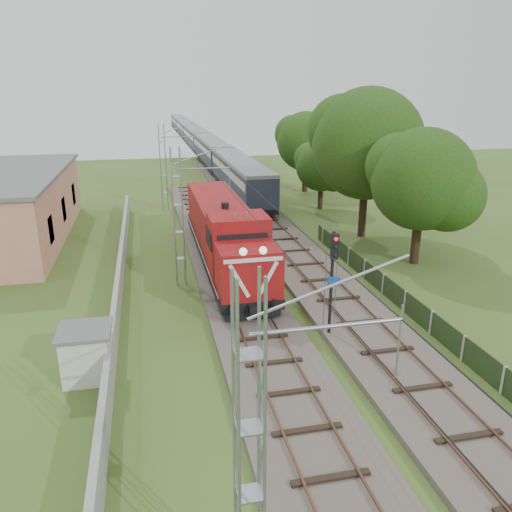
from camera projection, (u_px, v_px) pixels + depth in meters
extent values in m
plane|color=#3E5520|center=(284.00, 391.00, 19.16)|extent=(140.00, 140.00, 0.00)
cube|color=#6B6054|center=(248.00, 312.00, 25.59)|extent=(4.20, 70.00, 0.30)
cube|color=black|center=(248.00, 308.00, 25.53)|extent=(2.40, 70.00, 0.10)
cube|color=brown|center=(231.00, 308.00, 25.33)|extent=(0.08, 70.00, 0.05)
cube|color=brown|center=(264.00, 305.00, 25.68)|extent=(0.08, 70.00, 0.05)
cube|color=#6B6054|center=(277.00, 236.00, 38.65)|extent=(4.20, 80.00, 0.30)
cube|color=black|center=(277.00, 234.00, 38.59)|extent=(2.40, 80.00, 0.10)
cube|color=brown|center=(267.00, 234.00, 38.39)|extent=(0.08, 80.00, 0.05)
cube|color=brown|center=(288.00, 232.00, 38.74)|extent=(0.08, 80.00, 0.05)
cylinder|color=gray|center=(327.00, 327.00, 9.29)|extent=(3.00, 0.08, 0.08)
cylinder|color=gray|center=(203.00, 168.00, 27.80)|extent=(3.00, 0.08, 0.08)
cylinder|color=gray|center=(178.00, 137.00, 46.32)|extent=(3.00, 0.08, 0.08)
cylinder|color=black|center=(230.00, 190.00, 28.52)|extent=(0.03, 70.00, 0.03)
cylinder|color=black|center=(229.00, 168.00, 28.11)|extent=(0.03, 70.00, 0.03)
cube|color=#9E9E99|center=(120.00, 277.00, 28.71)|extent=(0.25, 40.00, 1.50)
cube|color=tan|center=(7.00, 208.00, 37.53)|extent=(8.00, 20.00, 5.00)
cube|color=#606060|center=(2.00, 173.00, 36.70)|extent=(8.40, 20.40, 0.25)
cube|color=black|center=(50.00, 230.00, 32.87)|extent=(0.10, 1.60, 1.80)
cube|color=black|center=(63.00, 209.00, 38.43)|extent=(0.10, 1.60, 1.80)
cube|color=black|center=(73.00, 194.00, 43.98)|extent=(0.10, 1.60, 1.80)
cube|color=black|center=(432.00, 323.00, 23.38)|extent=(0.05, 32.00, 1.15)
cube|color=#9E9E99|center=(323.00, 236.00, 37.27)|extent=(0.12, 0.12, 1.20)
cube|color=black|center=(225.00, 251.00, 32.25)|extent=(3.15, 17.85, 0.53)
cube|color=black|center=(241.00, 289.00, 27.01)|extent=(2.31, 3.78, 0.53)
cube|color=black|center=(213.00, 232.00, 37.70)|extent=(2.31, 3.78, 0.53)
cube|color=black|center=(253.00, 314.00, 24.22)|extent=(2.73, 0.26, 0.37)
cube|color=maroon|center=(248.00, 270.00, 24.74)|extent=(3.05, 2.63, 2.42)
sphere|color=white|center=(243.00, 252.00, 23.04)|extent=(0.38, 0.38, 0.38)
sphere|color=white|center=(263.00, 250.00, 23.23)|extent=(0.38, 0.38, 0.38)
cube|color=silver|center=(239.00, 281.00, 23.38)|extent=(1.05, 0.06, 1.76)
cube|color=silver|center=(268.00, 279.00, 23.66)|extent=(1.05, 0.06, 1.76)
cube|color=silver|center=(254.00, 260.00, 23.20)|extent=(2.84, 0.06, 0.19)
cube|color=maroon|center=(238.00, 245.00, 26.97)|extent=(3.15, 2.52, 3.36)
cube|color=black|center=(243.00, 243.00, 25.62)|extent=(2.63, 0.06, 0.95)
cube|color=maroon|center=(218.00, 217.00, 34.12)|extent=(2.94, 12.71, 2.73)
cylinder|color=black|center=(225.00, 206.00, 30.67)|extent=(0.46, 0.46, 0.42)
cylinder|color=gray|center=(235.00, 216.00, 25.54)|extent=(0.13, 0.13, 0.37)
cylinder|color=gray|center=(247.00, 216.00, 25.67)|extent=(0.13, 0.13, 0.37)
cube|color=black|center=(240.00, 190.00, 52.86)|extent=(2.83, 21.45, 0.49)
cube|color=#2D334B|center=(240.00, 175.00, 52.36)|extent=(2.92, 21.45, 2.63)
cube|color=beige|center=(240.00, 170.00, 52.21)|extent=(2.96, 20.59, 0.73)
cube|color=gray|center=(240.00, 161.00, 51.90)|extent=(2.97, 21.45, 0.34)
cube|color=black|center=(212.00, 161.00, 73.62)|extent=(2.83, 21.45, 0.49)
cube|color=#2D334B|center=(212.00, 150.00, 73.12)|extent=(2.92, 21.45, 2.63)
cube|color=beige|center=(212.00, 147.00, 72.96)|extent=(2.96, 20.59, 0.73)
cube|color=gray|center=(211.00, 140.00, 72.65)|extent=(2.97, 21.45, 0.34)
cube|color=black|center=(196.00, 145.00, 94.37)|extent=(2.83, 21.45, 0.49)
cube|color=#2D334B|center=(196.00, 137.00, 93.88)|extent=(2.92, 21.45, 2.63)
cube|color=beige|center=(196.00, 134.00, 93.72)|extent=(2.96, 20.59, 0.73)
cube|color=gray|center=(196.00, 129.00, 93.41)|extent=(2.97, 21.45, 0.34)
cube|color=black|center=(186.00, 135.00, 115.13)|extent=(2.83, 21.45, 0.49)
cube|color=#2D334B|center=(186.00, 128.00, 114.64)|extent=(2.92, 21.45, 2.63)
cube|color=beige|center=(186.00, 126.00, 114.48)|extent=(2.96, 20.59, 0.73)
cube|color=gray|center=(186.00, 122.00, 114.17)|extent=(2.97, 21.45, 0.34)
cube|color=black|center=(179.00, 128.00, 135.89)|extent=(2.83, 21.45, 0.49)
cube|color=#2D334B|center=(179.00, 122.00, 135.40)|extent=(2.92, 21.45, 2.63)
cube|color=beige|center=(179.00, 120.00, 135.24)|extent=(2.96, 20.59, 0.73)
cube|color=gray|center=(179.00, 117.00, 134.93)|extent=(2.97, 21.45, 0.34)
cylinder|color=black|center=(331.00, 287.00, 22.38)|extent=(0.14, 0.14, 5.15)
cube|color=black|center=(335.00, 246.00, 21.62)|extent=(0.42, 0.33, 1.13)
sphere|color=red|center=(336.00, 239.00, 21.39)|extent=(0.19, 0.19, 0.19)
sphere|color=black|center=(336.00, 247.00, 21.50)|extent=(0.19, 0.19, 0.19)
sphere|color=black|center=(335.00, 255.00, 21.62)|extent=(0.19, 0.19, 0.19)
cube|color=#19449A|center=(334.00, 281.00, 22.18)|extent=(0.55, 0.24, 0.41)
cube|color=silver|center=(87.00, 355.00, 19.77)|extent=(1.82, 1.82, 1.97)
cube|color=#606060|center=(84.00, 331.00, 19.42)|extent=(2.09, 2.09, 0.13)
cylinder|color=#392817|center=(417.00, 234.00, 32.58)|extent=(0.59, 0.59, 3.97)
sphere|color=#1A3D10|center=(422.00, 179.00, 31.44)|extent=(6.49, 6.49, 6.49)
sphere|color=#1A3D10|center=(448.00, 196.00, 31.09)|extent=(4.55, 4.55, 4.55)
sphere|color=#1A3D10|center=(398.00, 166.00, 32.03)|extent=(4.22, 4.22, 4.22)
cylinder|color=#392817|center=(363.00, 205.00, 38.49)|extent=(0.59, 0.59, 5.06)
sphere|color=#1A3D10|center=(367.00, 144.00, 37.03)|extent=(8.27, 8.27, 8.27)
sphere|color=#1A3D10|center=(394.00, 161.00, 36.58)|extent=(5.79, 5.79, 5.79)
sphere|color=#1A3D10|center=(343.00, 130.00, 37.78)|extent=(5.38, 5.38, 5.38)
cylinder|color=#392817|center=(320.00, 194.00, 47.69)|extent=(0.48, 0.48, 2.97)
sphere|color=#1A3D10|center=(322.00, 166.00, 46.83)|extent=(4.86, 4.86, 4.86)
sphere|color=#1A3D10|center=(334.00, 174.00, 46.57)|extent=(3.40, 3.40, 3.40)
sphere|color=#1A3D10|center=(310.00, 159.00, 47.27)|extent=(3.16, 3.16, 3.16)
cylinder|color=#392817|center=(305.00, 174.00, 55.79)|extent=(0.62, 0.62, 3.94)
sphere|color=#1A3D10|center=(306.00, 141.00, 54.65)|extent=(6.45, 6.45, 6.45)
sphere|color=#1A3D10|center=(320.00, 150.00, 54.30)|extent=(4.52, 4.52, 4.52)
sphere|color=#1A3D10|center=(293.00, 134.00, 55.24)|extent=(4.19, 4.19, 4.19)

